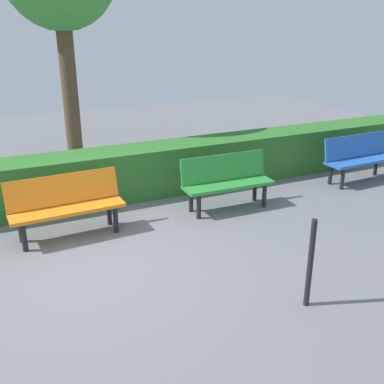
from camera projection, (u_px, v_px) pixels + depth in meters
ground_plane at (92, 263)px, 5.68m from camera, size 20.54×20.54×0.00m
bench_blue at (359, 156)px, 8.41m from camera, size 1.47×0.50×0.86m
bench_green at (226, 180)px, 7.18m from camera, size 1.48×0.49×0.86m
bench_orange at (66, 203)px, 6.25m from camera, size 1.56×0.53×0.86m
hedge_row at (131, 173)px, 7.69m from camera, size 16.54×0.74×0.84m
railing_post_mid at (310, 264)px, 4.66m from camera, size 0.06×0.06×1.00m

